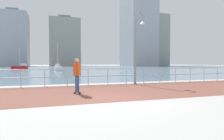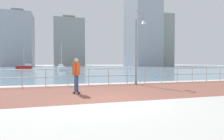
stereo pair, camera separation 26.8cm
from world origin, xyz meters
The scene contains 12 objects.
ground centered at (0.00, 40.00, 0.00)m, with size 220.00×220.00×0.00m, color #ADAAA5.
brick_paving centered at (0.00, 2.46, 0.00)m, with size 28.00×6.01×0.01m, color brown.
harbor_water centered at (0.00, 50.47, 0.00)m, with size 180.00×88.00×0.00m, color slate.
waterfront_railing centered at (0.00, 5.47, 0.78)m, with size 25.25×0.06×1.12m.
lamppost centered at (3.40, 4.85, 2.86)m, with size 0.82×0.36×5.17m.
skateboarder centered at (-1.18, 1.95, 1.05)m, with size 0.40×0.51×1.74m.
sailboat_white centered at (-1.27, 31.41, 0.52)m, with size 1.39×3.91×5.41m.
sailboat_gray centered at (-9.81, 43.75, 0.50)m, with size 3.87×2.46×5.22m.
tower_concrete centered at (4.58, 105.34, 13.22)m, with size 16.54×15.48×28.10m.
tower_steel centered at (37.95, 78.20, 17.48)m, with size 12.76×17.86×36.63m.
tower_beige centered at (53.44, 92.89, 14.84)m, with size 16.96×12.49×31.34m.
tower_slate centered at (-20.50, 98.32, 13.24)m, with size 13.60×15.03×28.14m.
Camera 2 is at (-2.09, -7.53, 1.52)m, focal length 30.65 mm.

